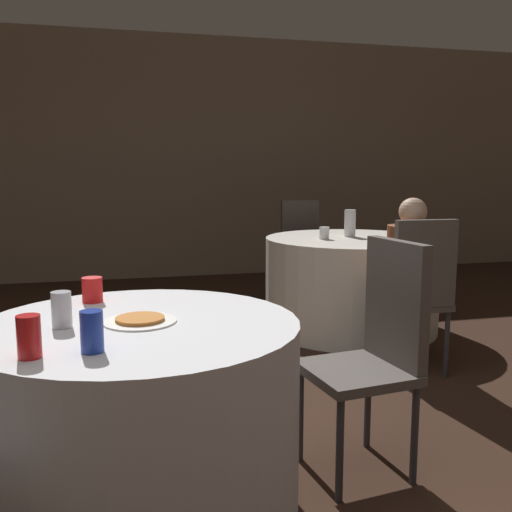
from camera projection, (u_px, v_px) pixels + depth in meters
The scene contains 14 objects.
wall_back at pixel (138, 158), 6.56m from camera, with size 16.00×0.06×2.80m.
table_near at pixel (141, 422), 2.02m from camera, with size 1.12×1.12×0.73m.
table_far at pixel (351, 283), 4.54m from camera, with size 1.36×1.36×0.73m.
chair_near_east at pixel (378, 338), 2.34m from camera, with size 0.45×0.45×0.97m.
chair_far_north at pixel (302, 242), 5.55m from camera, with size 0.41×0.42×0.97m.
chair_far_south at pixel (418, 285), 3.44m from camera, with size 0.42×0.42×0.97m.
person_floral_shirt at pixel (404, 284), 3.62m from camera, with size 0.31×0.49×1.09m.
pizza_plate_near at pixel (140, 320), 1.97m from camera, with size 0.25×0.25×0.02m.
soda_can_silver at pixel (62, 310), 1.89m from camera, with size 0.07×0.07×0.12m.
soda_can_blue at pixel (92, 332), 1.63m from camera, with size 0.07×0.07×0.12m.
soda_can_red at pixel (29, 337), 1.58m from camera, with size 0.07×0.07×0.12m.
cup_near at pixel (92, 290), 2.27m from camera, with size 0.08×0.08×0.10m.
bottle_far at pixel (350, 223), 4.55m from camera, with size 0.09×0.09×0.22m.
cup_far at pixel (324, 233), 4.38m from camera, with size 0.08×0.08×0.09m.
Camera 1 is at (-0.31, -1.84, 1.25)m, focal length 40.00 mm.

